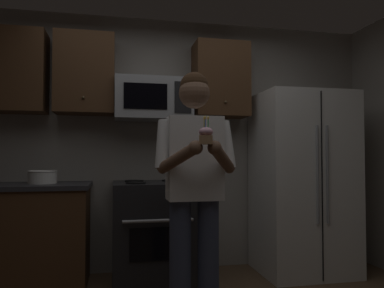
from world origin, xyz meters
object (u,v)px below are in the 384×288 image
(oven_range, at_px, (154,231))
(microwave, at_px, (153,100))
(refrigerator, at_px, (303,182))
(person, at_px, (195,180))
(cupcake, at_px, (206,135))
(bowl_large_white, at_px, (43,177))

(oven_range, height_order, microwave, microwave)
(refrigerator, bearing_deg, person, -144.93)
(refrigerator, bearing_deg, cupcake, -136.41)
(oven_range, bearing_deg, microwave, 89.98)
(refrigerator, bearing_deg, microwave, 173.97)
(person, bearing_deg, oven_range, 100.79)
(person, bearing_deg, refrigerator, 35.07)
(microwave, relative_size, bowl_large_white, 2.93)
(oven_range, height_order, refrigerator, refrigerator)
(bowl_large_white, bearing_deg, microwave, 4.50)
(microwave, bearing_deg, oven_range, -90.02)
(refrigerator, relative_size, person, 1.02)
(cupcake, bearing_deg, refrigerator, 43.59)
(bowl_large_white, bearing_deg, person, -40.30)
(oven_range, bearing_deg, cupcake, -81.91)
(person, bearing_deg, microwave, 99.62)
(refrigerator, height_order, person, refrigerator)
(microwave, height_order, person, microwave)
(person, bearing_deg, cupcake, -90.00)
(oven_range, relative_size, bowl_large_white, 3.69)
(oven_range, height_order, person, person)
(cupcake, bearing_deg, oven_range, 98.09)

